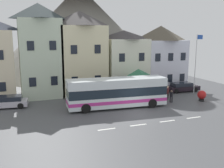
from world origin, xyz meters
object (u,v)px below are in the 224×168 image
object	(u,v)px
hilltop_castle	(80,27)
parked_car_02	(151,90)
flagpole	(196,60)
bus_shelter	(138,74)
parked_car_00	(9,102)
parked_car_01	(182,87)
pedestrian_00	(151,93)
townhouse_04	(160,56)
townhouse_01	(40,51)
townhouse_03	(124,60)
pedestrian_01	(171,95)
harbour_buoy	(202,95)
pedestrian_03	(168,91)
townhouse_02	(80,52)
pedestrian_02	(167,92)
public_bench	(117,91)
transit_bus	(117,93)

from	to	relation	value
hilltop_castle	parked_car_02	xyz separation A→B (m)	(3.72, -23.86, -8.78)
parked_car_02	flagpole	distance (m)	7.26
bus_shelter	parked_car_00	size ratio (longest dim) A/B	0.86
parked_car_01	pedestrian_00	distance (m)	6.87
townhouse_04	bus_shelter	bearing A→B (deg)	-139.16
townhouse_01	parked_car_00	distance (m)	8.14
parked_car_00	bus_shelter	bearing A→B (deg)	-175.63
townhouse_04	flagpole	size ratio (longest dim) A/B	1.16
townhouse_03	pedestrian_01	size ratio (longest dim) A/B	5.74
parked_car_02	harbour_buoy	size ratio (longest dim) A/B	3.07
bus_shelter	pedestrian_01	size ratio (longest dim) A/B	2.48
pedestrian_03	pedestrian_00	bearing A→B (deg)	-170.24
townhouse_02	harbour_buoy	bearing A→B (deg)	-38.86
hilltop_castle	pedestrian_02	world-z (taller)	hilltop_castle
hilltop_castle	harbour_buoy	size ratio (longest dim) A/B	27.28
townhouse_04	parked_car_02	bearing A→B (deg)	-130.05
hilltop_castle	bus_shelter	xyz separation A→B (m)	(1.41, -24.54, -6.41)
townhouse_03	pedestrian_03	world-z (taller)	townhouse_03
townhouse_01	parked_car_02	distance (m)	15.49
pedestrian_01	public_bench	bearing A→B (deg)	127.14
pedestrian_02	parked_car_01	bearing A→B (deg)	35.26
townhouse_04	pedestrian_00	size ratio (longest dim) A/B	5.91
transit_bus	pedestrian_00	bearing A→B (deg)	22.31
parked_car_01	pedestrian_02	size ratio (longest dim) A/B	2.89
bus_shelter	harbour_buoy	distance (m)	8.10
parked_car_02	public_bench	distance (m)	4.67
townhouse_02	townhouse_01	bearing A→B (deg)	-178.31
parked_car_02	harbour_buoy	world-z (taller)	parked_car_02
pedestrian_00	townhouse_04	bearing A→B (deg)	53.42
parked_car_00	pedestrian_01	xyz separation A→B (m)	(18.00, -4.47, 0.24)
transit_bus	bus_shelter	world-z (taller)	bus_shelter
bus_shelter	pedestrian_02	size ratio (longest dim) A/B	2.27
hilltop_castle	pedestrian_02	xyz separation A→B (m)	(4.28, -26.88, -8.48)
transit_bus	parked_car_00	bearing A→B (deg)	164.24
townhouse_04	public_bench	world-z (taller)	townhouse_04
townhouse_02	pedestrian_02	bearing A→B (deg)	-41.40
hilltop_castle	bus_shelter	size ratio (longest dim) A/B	9.70
pedestrian_00	public_bench	distance (m)	5.07
townhouse_03	parked_car_02	xyz separation A→B (m)	(2.05, -4.77, -3.62)
pedestrian_03	public_bench	xyz separation A→B (m)	(-5.69, 3.58, -0.39)
parked_car_01	pedestrian_01	xyz separation A→B (m)	(-4.83, -4.61, 0.25)
townhouse_01	parked_car_00	bearing A→B (deg)	-130.41
harbour_buoy	flagpole	bearing A→B (deg)	63.51
townhouse_04	bus_shelter	size ratio (longest dim) A/B	2.51
public_bench	flagpole	xyz separation A→B (m)	(10.36, -2.89, 4.09)
townhouse_02	transit_bus	world-z (taller)	townhouse_02
townhouse_01	pedestrian_02	xyz separation A→B (m)	(14.33, -7.75, -4.96)
parked_car_00	parked_car_01	xyz separation A→B (m)	(22.84, 0.14, -0.01)
hilltop_castle	parked_car_02	size ratio (longest dim) A/B	8.88
hilltop_castle	pedestrian_00	xyz separation A→B (m)	(2.40, -26.28, -8.60)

